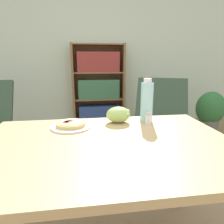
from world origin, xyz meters
TOP-DOWN VIEW (x-y plane):
  - wall_back at (0.00, 2.62)m, footprint 8.00×0.05m
  - dining_table at (0.01, -0.04)m, footprint 1.26×0.85m
  - pizza_on_plate at (-0.17, 0.21)m, footprint 0.24×0.24m
  - grape_bunch at (0.12, 0.27)m, footprint 0.16×0.12m
  - drink_bottle at (0.30, 0.28)m, footprint 0.08×0.08m
  - salt_shaker at (0.30, 0.20)m, footprint 0.04×0.04m
  - lounge_chair_far at (0.85, 1.35)m, footprint 0.85×0.94m
  - bookshelf at (0.16, 2.45)m, footprint 0.87×0.28m
  - potted_plant_floor at (1.83, 1.81)m, footprint 0.44×0.38m

SIDE VIEW (x-z plane):
  - lounge_chair_far at x=0.85m, z-range -0.15..0.73m
  - potted_plant_floor at x=1.83m, z-range 0.02..0.68m
  - dining_table at x=0.01m, z-range 0.27..1.00m
  - bookshelf at x=0.16m, z-range -0.04..1.34m
  - pizza_on_plate at x=-0.17m, z-range 0.72..0.76m
  - salt_shaker at x=0.30m, z-range 0.73..0.80m
  - grape_bunch at x=0.12m, z-range 0.73..0.83m
  - drink_bottle at x=0.30m, z-range 0.72..1.00m
  - wall_back at x=0.00m, z-range 0.00..2.60m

